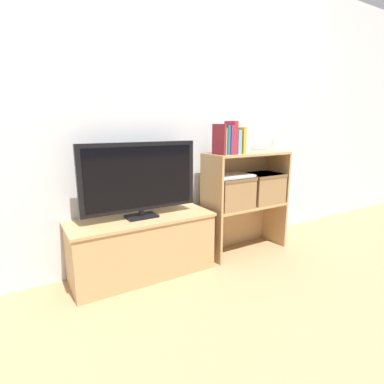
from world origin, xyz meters
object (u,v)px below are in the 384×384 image
book_skyblue (235,142)px  book_mustard (239,141)px  book_maroon (219,139)px  laptop (231,176)px  book_tan (221,141)px  storage_basket_right (262,187)px  tv_stand (143,246)px  book_teal (224,140)px  tv (140,178)px  book_plum (227,140)px  baby_monitor (274,145)px  book_crimson (231,138)px  book_ivory (242,140)px  storage_basket_left (231,191)px

book_skyblue → book_mustard: size_ratio=0.91×
book_maroon → laptop: size_ratio=0.70×
book_tan → book_skyblue: size_ratio=1.08×
laptop → storage_basket_right: bearing=0.0°
tv_stand → book_teal: bearing=-7.3°
tv → book_plum: (0.69, -0.08, 0.25)m
baby_monitor → tv_stand: bearing=178.3°
book_crimson → storage_basket_right: size_ratio=0.77×
tv → baby_monitor: bearing=-1.6°
tv_stand → tv: tv is taller
storage_basket_right → book_ivory: bearing=-173.3°
book_plum → storage_basket_right: (0.43, 0.03, -0.42)m
baby_monitor → storage_basket_left: bearing=-178.2°
storage_basket_left → book_skyblue: bearing=-89.7°
book_skyblue → storage_basket_left: size_ratio=0.57×
tv → book_maroon: bearing=-7.8°
book_maroon → tv_stand: bearing=172.1°
book_mustard → baby_monitor: bearing=6.1°
book_tan → storage_basket_right: 0.64m
book_ivory → book_maroon: bearing=180.0°
book_mustard → baby_monitor: book_mustard is taller
book_skyblue → storage_basket_left: bearing=90.3°
tv → book_crimson: (0.73, -0.08, 0.27)m
book_maroon → book_plum: bearing=0.0°
tv_stand → book_plum: bearing=-7.0°
book_crimson → baby_monitor: book_crimson is taller
baby_monitor → storage_basket_right: 0.38m
book_maroon → book_tan: size_ratio=1.15×
book_crimson → book_ivory: (0.12, 0.00, -0.02)m
book_teal → book_mustard: size_ratio=1.07×
tv → book_mustard: bearing=-5.9°
tv_stand → book_ivory: bearing=-5.8°
book_ivory → storage_basket_left: (-0.07, 0.03, -0.41)m
book_teal → storage_basket_left: (0.11, 0.03, -0.42)m
tv → storage_basket_left: 0.79m
book_skyblue → storage_basket_right: book_skyblue is taller
book_tan → book_mustard: bearing=0.0°
book_teal → storage_basket_right: bearing=4.1°
book_crimson → storage_basket_left: bearing=38.0°
tv_stand → book_teal: 1.01m
book_tan → storage_basket_left: 0.43m
book_plum → book_mustard: 0.11m
book_crimson → book_maroon: bearing=180.0°
storage_basket_left → book_mustard: bearing=-40.4°
book_plum → book_skyblue: book_plum is taller
tv_stand → book_skyblue: 1.07m
book_ivory → tv_stand: bearing=174.2°
book_tan → book_teal: book_teal is taller
book_mustard → storage_basket_right: book_mustard is taller
book_ivory → book_plum: bearing=180.0°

